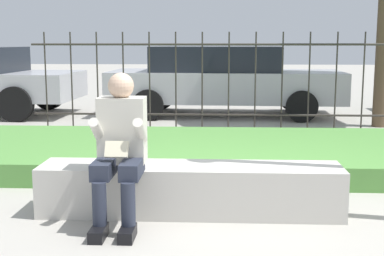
{
  "coord_description": "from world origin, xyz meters",
  "views": [
    {
      "loc": [
        -0.16,
        -4.45,
        1.47
      ],
      "look_at": [
        -0.42,
        0.78,
        0.62
      ],
      "focal_mm": 50.0,
      "sensor_mm": 36.0,
      "label": 1
    }
  ],
  "objects": [
    {
      "name": "person_seated_reader",
      "position": [
        -0.94,
        -0.28,
        0.66
      ],
      "size": [
        0.42,
        0.73,
        1.22
      ],
      "color": "black",
      "rests_on": "ground_plane"
    },
    {
      "name": "iron_fence",
      "position": [
        -0.0,
        3.94,
        0.84
      ],
      "size": [
        6.23,
        0.03,
        1.62
      ],
      "color": "#332D28",
      "rests_on": "ground_plane"
    },
    {
      "name": "car_parked_center",
      "position": [
        -0.07,
        6.26,
        0.72
      ],
      "size": [
        4.64,
        2.02,
        1.37
      ],
      "rotation": [
        0.0,
        0.0,
        -0.03
      ],
      "color": "#B7B7BC",
      "rests_on": "ground_plane"
    },
    {
      "name": "stone_bench",
      "position": [
        -0.39,
        0.0,
        0.19
      ],
      "size": [
        2.58,
        0.5,
        0.42
      ],
      "color": "beige",
      "rests_on": "ground_plane"
    },
    {
      "name": "ground_plane",
      "position": [
        0.0,
        0.0,
        0.0
      ],
      "size": [
        60.0,
        60.0,
        0.0
      ],
      "primitive_type": "plane",
      "color": "#A8A399"
    },
    {
      "name": "grass_berm",
      "position": [
        0.0,
        1.95,
        0.12
      ],
      "size": [
        8.23,
        2.5,
        0.24
      ],
      "color": "#569342",
      "rests_on": "ground_plane"
    }
  ]
}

